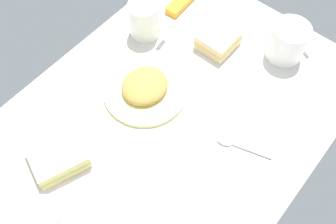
{
  "coord_description": "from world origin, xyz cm",
  "views": [
    {
      "loc": [
        34.21,
        28.51,
        80.92
      ],
      "look_at": [
        0.0,
        0.0,
        5.0
      ],
      "focal_mm": 42.1,
      "sensor_mm": 36.0,
      "label": 1
    }
  ],
  "objects_px": {
    "coffee_mug_milky": "(144,19)",
    "glass_of_milk": "(48,221)",
    "plate_of_food": "(145,88)",
    "sandwich_side": "(57,156)",
    "spoon": "(235,145)",
    "coffee_mug_black": "(128,224)",
    "sandwich_main": "(218,40)",
    "coffee_mug_spare": "(288,41)"
  },
  "relations": [
    {
      "from": "plate_of_food",
      "to": "glass_of_milk",
      "type": "height_order",
      "value": "glass_of_milk"
    },
    {
      "from": "sandwich_side",
      "to": "glass_of_milk",
      "type": "relative_size",
      "value": 1.47
    },
    {
      "from": "coffee_mug_black",
      "to": "spoon",
      "type": "height_order",
      "value": "coffee_mug_black"
    },
    {
      "from": "coffee_mug_milky",
      "to": "plate_of_food",
      "type": "bearing_deg",
      "value": 41.54
    },
    {
      "from": "plate_of_food",
      "to": "sandwich_main",
      "type": "height_order",
      "value": "same"
    },
    {
      "from": "glass_of_milk",
      "to": "coffee_mug_milky",
      "type": "bearing_deg",
      "value": -158.47
    },
    {
      "from": "plate_of_food",
      "to": "spoon",
      "type": "height_order",
      "value": "plate_of_food"
    },
    {
      "from": "plate_of_food",
      "to": "sandwich_side",
      "type": "bearing_deg",
      "value": -5.52
    },
    {
      "from": "sandwich_side",
      "to": "coffee_mug_milky",
      "type": "bearing_deg",
      "value": -165.8
    },
    {
      "from": "glass_of_milk",
      "to": "sandwich_side",
      "type": "bearing_deg",
      "value": -137.44
    },
    {
      "from": "plate_of_food",
      "to": "spoon",
      "type": "bearing_deg",
      "value": 94.54
    },
    {
      "from": "plate_of_food",
      "to": "spoon",
      "type": "xyz_separation_m",
      "value": [
        -0.02,
        0.25,
        -0.01
      ]
    },
    {
      "from": "glass_of_milk",
      "to": "plate_of_food",
      "type": "bearing_deg",
      "value": -168.52
    },
    {
      "from": "coffee_mug_spare",
      "to": "sandwich_main",
      "type": "height_order",
      "value": "coffee_mug_spare"
    },
    {
      "from": "coffee_mug_black",
      "to": "coffee_mug_spare",
      "type": "bearing_deg",
      "value": -179.91
    },
    {
      "from": "coffee_mug_black",
      "to": "coffee_mug_spare",
      "type": "height_order",
      "value": "coffee_mug_spare"
    },
    {
      "from": "sandwich_main",
      "to": "sandwich_side",
      "type": "bearing_deg",
      "value": -8.74
    },
    {
      "from": "coffee_mug_milky",
      "to": "spoon",
      "type": "bearing_deg",
      "value": 72.14
    },
    {
      "from": "sandwich_main",
      "to": "sandwich_side",
      "type": "distance_m",
      "value": 0.48
    },
    {
      "from": "coffee_mug_black",
      "to": "spoon",
      "type": "xyz_separation_m",
      "value": [
        -0.28,
        0.05,
        -0.04
      ]
    },
    {
      "from": "coffee_mug_spare",
      "to": "sandwich_main",
      "type": "bearing_deg",
      "value": -59.85
    },
    {
      "from": "coffee_mug_black",
      "to": "sandwich_side",
      "type": "xyz_separation_m",
      "value": [
        -0.01,
        -0.22,
        -0.02
      ]
    },
    {
      "from": "plate_of_food",
      "to": "glass_of_milk",
      "type": "relative_size",
      "value": 2.13
    },
    {
      "from": "plate_of_food",
      "to": "sandwich_side",
      "type": "height_order",
      "value": "same"
    },
    {
      "from": "coffee_mug_black",
      "to": "sandwich_main",
      "type": "distance_m",
      "value": 0.51
    },
    {
      "from": "coffee_mug_black",
      "to": "sandwich_main",
      "type": "bearing_deg",
      "value": -163.45
    },
    {
      "from": "spoon",
      "to": "glass_of_milk",
      "type": "bearing_deg",
      "value": -24.91
    },
    {
      "from": "coffee_mug_milky",
      "to": "glass_of_milk",
      "type": "height_order",
      "value": "coffee_mug_milky"
    },
    {
      "from": "plate_of_food",
      "to": "coffee_mug_black",
      "type": "xyz_separation_m",
      "value": [
        0.27,
        0.19,
        0.03
      ]
    },
    {
      "from": "coffee_mug_milky",
      "to": "coffee_mug_spare",
      "type": "height_order",
      "value": "coffee_mug_milky"
    },
    {
      "from": "coffee_mug_black",
      "to": "sandwich_main",
      "type": "height_order",
      "value": "coffee_mug_black"
    },
    {
      "from": "plate_of_food",
      "to": "sandwich_side",
      "type": "relative_size",
      "value": 1.45
    },
    {
      "from": "glass_of_milk",
      "to": "coffee_mug_black",
      "type": "bearing_deg",
      "value": 127.29
    },
    {
      "from": "coffee_mug_black",
      "to": "glass_of_milk",
      "type": "distance_m",
      "value": 0.15
    },
    {
      "from": "plate_of_food",
      "to": "coffee_mug_black",
      "type": "bearing_deg",
      "value": 36.31
    },
    {
      "from": "coffee_mug_spare",
      "to": "spoon",
      "type": "distance_m",
      "value": 0.3
    },
    {
      "from": "glass_of_milk",
      "to": "spoon",
      "type": "height_order",
      "value": "glass_of_milk"
    },
    {
      "from": "coffee_mug_milky",
      "to": "sandwich_side",
      "type": "distance_m",
      "value": 0.41
    },
    {
      "from": "coffee_mug_black",
      "to": "plate_of_food",
      "type": "bearing_deg",
      "value": -143.69
    },
    {
      "from": "sandwich_main",
      "to": "glass_of_milk",
      "type": "xyz_separation_m",
      "value": [
        0.58,
        0.02,
        0.02
      ]
    },
    {
      "from": "plate_of_food",
      "to": "coffee_mug_milky",
      "type": "distance_m",
      "value": 0.19
    },
    {
      "from": "sandwich_main",
      "to": "plate_of_food",
      "type": "bearing_deg",
      "value": -12.29
    }
  ]
}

